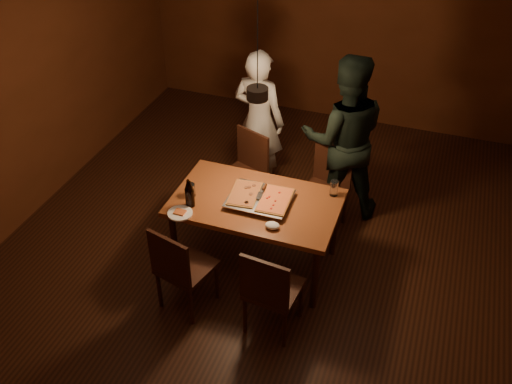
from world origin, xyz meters
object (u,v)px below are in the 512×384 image
(dining_table, at_px, (256,207))
(diner_dark, at_px, (343,138))
(chair_far_right, at_px, (327,180))
(pendant_lamp, at_px, (257,92))
(pizza_tray, at_px, (260,200))
(beer_bottle_a, at_px, (189,193))
(diner_white, at_px, (259,120))
(plate_slice, at_px, (180,213))
(chair_near_right, at_px, (270,286))
(chair_near_left, at_px, (179,264))
(chair_far_left, at_px, (246,165))
(beer_bottle_b, at_px, (190,194))

(dining_table, xyz_separation_m, diner_dark, (0.54, 1.10, 0.21))
(chair_far_right, relative_size, pendant_lamp, 0.46)
(pizza_tray, xyz_separation_m, beer_bottle_a, (-0.57, -0.26, 0.11))
(diner_white, xyz_separation_m, pendant_lamp, (0.39, -1.16, 0.95))
(plate_slice, xyz_separation_m, diner_white, (0.14, 1.69, 0.05))
(chair_far_right, distance_m, chair_near_right, 1.59)
(pizza_tray, height_order, pendant_lamp, pendant_lamp)
(chair_near_left, xyz_separation_m, beer_bottle_a, (-0.12, 0.51, 0.35))
(chair_far_left, xyz_separation_m, chair_far_right, (0.87, 0.01, 0.00))
(chair_far_right, bearing_deg, chair_far_left, 14.32)
(pizza_tray, distance_m, beer_bottle_a, 0.64)
(dining_table, relative_size, chair_near_right, 3.09)
(beer_bottle_a, bearing_deg, dining_table, 26.01)
(plate_slice, bearing_deg, diner_dark, 53.56)
(diner_white, bearing_deg, plate_slice, 93.86)
(chair_far_right, bearing_deg, diner_white, -13.99)
(chair_near_right, height_order, pizza_tray, chair_near_right)
(plate_slice, distance_m, diner_white, 1.70)
(pizza_tray, xyz_separation_m, pendant_lamp, (-0.07, 0.14, 0.99))
(chair_near_right, xyz_separation_m, pizza_tray, (-0.35, 0.76, 0.24))
(beer_bottle_b, bearing_deg, chair_far_left, 83.41)
(chair_far_right, distance_m, pizza_tray, 0.97)
(chair_far_left, bearing_deg, chair_near_left, 111.24)
(beer_bottle_b, bearing_deg, dining_table, 26.33)
(chair_near_right, relative_size, pendant_lamp, 0.44)
(chair_far_right, height_order, pizza_tray, chair_far_right)
(beer_bottle_b, relative_size, diner_white, 0.16)
(chair_far_left, bearing_deg, beer_bottle_a, 104.56)
(plate_slice, bearing_deg, diner_white, 85.36)
(diner_dark, relative_size, pendant_lamp, 1.62)
(chair_far_right, bearing_deg, pendant_lamp, 67.14)
(chair_far_right, bearing_deg, diner_dark, -90.69)
(chair_far_right, xyz_separation_m, pendant_lamp, (-0.51, -0.69, 1.22))
(chair_far_right, height_order, chair_near_left, same)
(chair_near_left, xyz_separation_m, chair_near_right, (0.80, 0.01, 0.00))
(chair_far_left, distance_m, plate_slice, 1.24)
(chair_near_left, distance_m, pendant_lamp, 1.57)
(chair_near_left, distance_m, pizza_tray, 0.92)
(dining_table, bearing_deg, diner_white, 108.23)
(chair_near_left, relative_size, diner_dark, 0.29)
(chair_near_right, relative_size, plate_slice, 2.20)
(chair_far_left, height_order, chair_near_left, same)
(chair_far_left, bearing_deg, chair_far_right, -157.38)
(chair_near_right, height_order, diner_dark, diner_dark)
(chair_far_right, distance_m, beer_bottle_b, 1.51)
(pizza_tray, bearing_deg, chair_far_right, 67.36)
(chair_near_right, bearing_deg, beer_bottle_b, 156.60)
(pizza_tray, relative_size, pendant_lamp, 0.50)
(beer_bottle_a, height_order, beer_bottle_b, beer_bottle_a)
(diner_white, bearing_deg, beer_bottle_b, 95.02)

